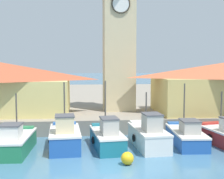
# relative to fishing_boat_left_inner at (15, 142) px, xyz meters

# --- Properties ---
(ground_plane) EXTENTS (300.00, 300.00, 0.00)m
(ground_plane) POSITION_rel_fishing_boat_left_inner_xyz_m (5.88, -3.93, -0.71)
(ground_plane) COLOR teal
(quay_wharf) EXTENTS (120.00, 40.00, 1.22)m
(quay_wharf) POSITION_rel_fishing_boat_left_inner_xyz_m (5.88, 24.05, -0.10)
(quay_wharf) COLOR gray
(quay_wharf) RESTS_ON ground
(fishing_boat_left_inner) EXTENTS (2.16, 4.73, 3.78)m
(fishing_boat_left_inner) POSITION_rel_fishing_boat_left_inner_xyz_m (0.00, 0.00, 0.00)
(fishing_boat_left_inner) COLOR #237A4C
(fishing_boat_left_inner) RESTS_ON ground
(fishing_boat_mid_left) EXTENTS (2.28, 4.60, 4.46)m
(fishing_boat_mid_left) POSITION_rel_fishing_boat_left_inner_xyz_m (3.16, 0.64, 0.11)
(fishing_boat_mid_left) COLOR #2356A8
(fishing_boat_mid_left) RESTS_ON ground
(fishing_boat_center) EXTENTS (2.25, 4.85, 4.54)m
(fishing_boat_center) POSITION_rel_fishing_boat_left_inner_xyz_m (6.00, 0.48, 0.04)
(fishing_boat_center) COLOR #196B7F
(fishing_boat_center) RESTS_ON ground
(fishing_boat_mid_right) EXTENTS (2.19, 4.93, 3.73)m
(fishing_boat_mid_right) POSITION_rel_fishing_boat_left_inner_xyz_m (8.85, 0.46, 0.13)
(fishing_boat_mid_right) COLOR silver
(fishing_boat_mid_right) RESTS_ON ground
(fishing_boat_right_inner) EXTENTS (2.25, 5.23, 4.28)m
(fishing_boat_right_inner) POSITION_rel_fishing_boat_left_inner_xyz_m (11.65, 0.90, -0.05)
(fishing_boat_right_inner) COLOR #2356A8
(fishing_boat_right_inner) RESTS_ON ground
(clock_tower) EXTENTS (3.40, 3.40, 15.53)m
(clock_tower) POSITION_rel_fishing_boat_left_inner_xyz_m (7.87, 9.60, 7.88)
(clock_tower) COLOR beige
(clock_tower) RESTS_ON quay_wharf
(warehouse_left) EXTENTS (12.42, 6.22, 4.60)m
(warehouse_left) POSITION_rel_fishing_boat_left_inner_xyz_m (-2.88, 8.15, 2.86)
(warehouse_left) COLOR #E5D17A
(warehouse_left) RESTS_ON quay_wharf
(mooring_buoy) EXTENTS (0.74, 0.74, 0.74)m
(mooring_buoy) POSITION_rel_fishing_boat_left_inner_xyz_m (6.87, -3.05, -0.34)
(mooring_buoy) COLOR gold
(mooring_buoy) RESTS_ON ground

